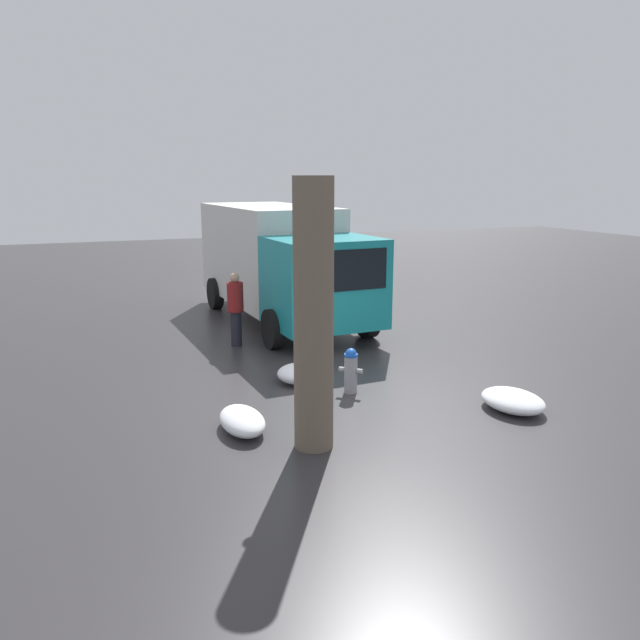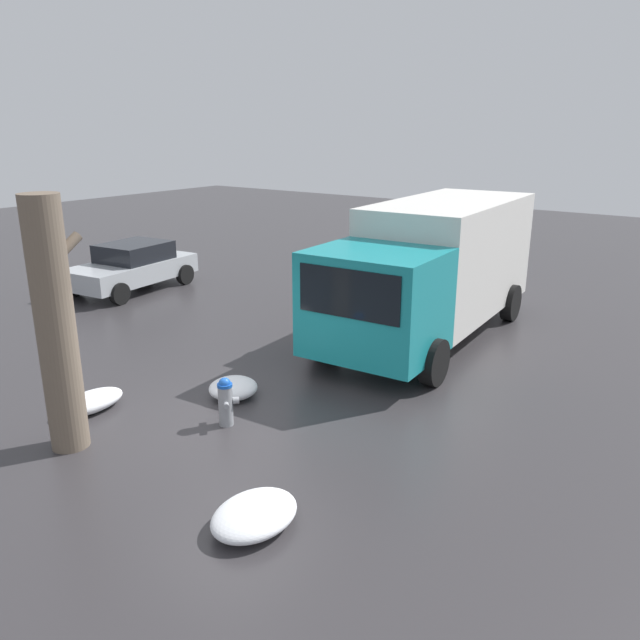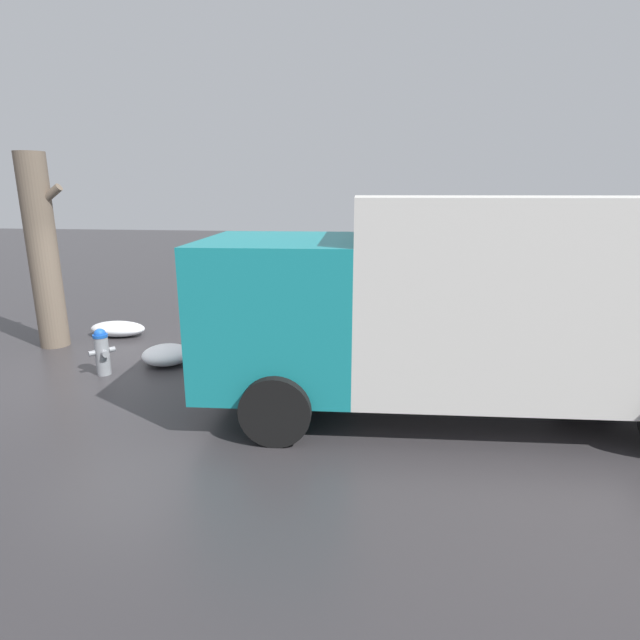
% 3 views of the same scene
% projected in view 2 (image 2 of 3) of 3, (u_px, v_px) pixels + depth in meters
% --- Properties ---
extents(ground_plane, '(60.00, 60.00, 0.00)m').
position_uv_depth(ground_plane, '(227.00, 424.00, 10.13)').
color(ground_plane, '#333033').
extents(fire_hydrant, '(0.38, 0.38, 0.82)m').
position_uv_depth(fire_hydrant, '(226.00, 401.00, 10.00)').
color(fire_hydrant, gray).
rests_on(fire_hydrant, ground_plane).
extents(tree_trunk, '(0.84, 0.55, 3.78)m').
position_uv_depth(tree_trunk, '(56.00, 326.00, 8.90)').
color(tree_trunk, '#6B5B4C').
rests_on(tree_trunk, ground_plane).
extents(delivery_truck, '(7.39, 2.98, 3.01)m').
position_uv_depth(delivery_truck, '(434.00, 266.00, 13.95)').
color(delivery_truck, teal).
rests_on(delivery_truck, ground_plane).
extents(pedestrian, '(0.36, 0.36, 1.67)m').
position_uv_depth(pedestrian, '(314.00, 306.00, 13.48)').
color(pedestrian, '#23232D').
rests_on(pedestrian, ground_plane).
extents(parked_car, '(4.01, 2.31, 1.37)m').
position_uv_depth(parked_car, '(132.00, 266.00, 18.24)').
color(parked_car, '#ADB2B7').
rests_on(parked_car, ground_plane).
extents(snow_pile_by_hydrant, '(1.20, 0.91, 0.31)m').
position_uv_depth(snow_pile_by_hydrant, '(254.00, 515.00, 7.53)').
color(snow_pile_by_hydrant, white).
rests_on(snow_pile_by_hydrant, ground_plane).
extents(snow_pile_curbside, '(1.20, 0.65, 0.32)m').
position_uv_depth(snow_pile_curbside, '(91.00, 402.00, 10.59)').
color(snow_pile_curbside, white).
rests_on(snow_pile_curbside, ground_plane).
extents(snow_pile_by_tree, '(0.88, 0.85, 0.35)m').
position_uv_depth(snow_pile_by_tree, '(233.00, 388.00, 11.10)').
color(snow_pile_by_tree, white).
rests_on(snow_pile_by_tree, ground_plane).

